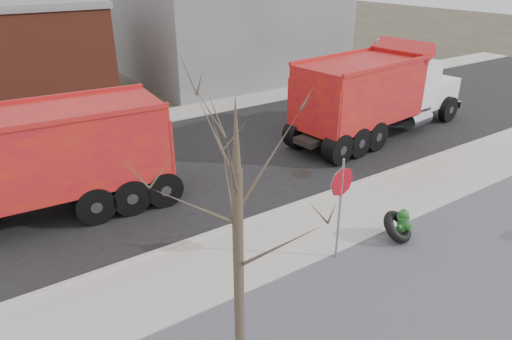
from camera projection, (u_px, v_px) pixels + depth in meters
ground at (290, 244)px, 12.08m from camera, size 120.00×120.00×0.00m
gravel_verge at (394, 323)px, 9.43m from camera, size 60.00×5.00×0.03m
sidewalk at (285, 239)px, 12.25m from camera, size 60.00×2.50×0.06m
curb at (258, 218)px, 13.22m from camera, size 60.00×0.15×0.11m
road at (186, 164)px, 16.82m from camera, size 60.00×9.40×0.02m
far_sidewalk at (131, 122)px, 21.11m from camera, size 60.00×2.00×0.06m
building_grey at (229, 10)px, 28.53m from camera, size 12.00×10.00×8.00m
bare_tree at (237, 210)px, 7.12m from camera, size 3.20×3.20×5.20m
fire_hydrant at (402, 226)px, 12.14m from camera, size 0.52×0.51×0.92m
truck_tire at (397, 227)px, 12.10m from camera, size 1.14×1.09×0.83m
stop_sign at (341, 193)px, 10.76m from camera, size 0.74×0.10×2.73m
dump_truck_red_a at (378, 91)px, 18.88m from camera, size 9.51×3.50×3.77m
dump_truck_red_b at (32, 161)px, 12.56m from camera, size 8.58×3.00×3.60m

